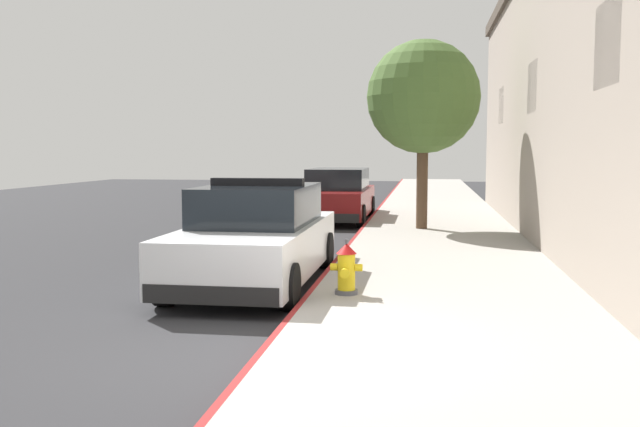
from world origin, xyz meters
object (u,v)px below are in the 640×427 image
Objects in this scene: parked_car_silver_ahead at (338,196)px; street_tree at (423,97)px; police_cruiser at (257,237)px; fire_hydrant at (346,269)px.

street_tree is (2.51, -2.99, 2.67)m from parked_car_silver_ahead.
police_cruiser is at bearing -90.18° from parked_car_silver_ahead.
street_tree reaches higher than parked_car_silver_ahead.
police_cruiser is at bearing 140.66° from fire_hydrant.
police_cruiser is 2.05m from fire_hydrant.
fire_hydrant is at bearing -82.15° from parked_car_silver_ahead.
police_cruiser is 7.85m from street_tree.
fire_hydrant is (1.54, -11.21, -0.24)m from parked_car_silver_ahead.
police_cruiser is 6.37× the size of fire_hydrant.
fire_hydrant is 0.16× the size of street_tree.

